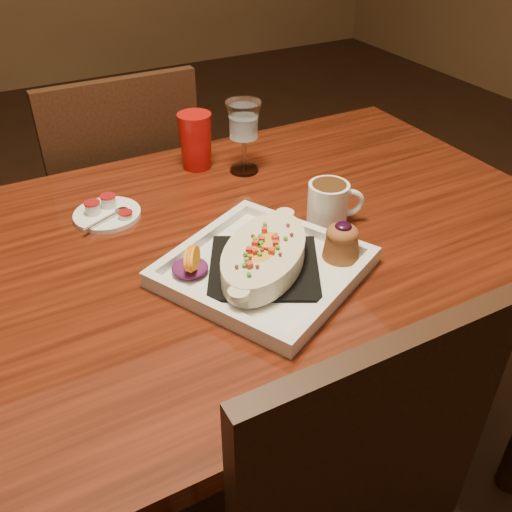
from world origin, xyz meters
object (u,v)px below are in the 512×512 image
plate (269,260)px  goblet (244,124)px  coffee_mug (329,202)px  red_tumbler (196,141)px  saucer (106,213)px  table (209,288)px  chair_far (123,210)px

plate → goblet: bearing=42.2°
coffee_mug → red_tumbler: bearing=135.4°
saucer → red_tumbler: red_tumbler is taller
red_tumbler → table: bearing=-110.6°
chair_far → saucer: (-0.14, -0.43, 0.25)m
table → saucer: 0.27m
chair_far → red_tumbler: bearing=112.2°
table → red_tumbler: 0.39m
chair_far → saucer: 0.51m
table → saucer: saucer is taller
goblet → saucer: 0.37m
table → coffee_mug: bearing=-6.8°
plate → goblet: (0.15, 0.38, 0.09)m
table → plate: plate is taller
goblet → saucer: (-0.35, -0.05, -0.11)m
chair_far → goblet: (0.21, -0.38, 0.36)m
chair_far → goblet: bearing=119.5°
table → chair_far: chair_far is taller
table → goblet: 0.39m
plate → goblet: 0.42m
plate → coffee_mug: (0.19, 0.09, 0.02)m
chair_far → coffee_mug: size_ratio=8.37×
goblet → chair_far: bearing=119.5°
plate → coffee_mug: size_ratio=3.72×
chair_far → saucer: size_ratio=6.75×
table → chair_far: 0.65m
chair_far → coffee_mug: chair_far is taller
table → chair_far: bearing=90.0°
table → red_tumbler: size_ratio=11.35×
table → red_tumbler: bearing=69.4°
chair_far → plate: (0.07, -0.76, 0.27)m
chair_far → goblet: chair_far is taller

